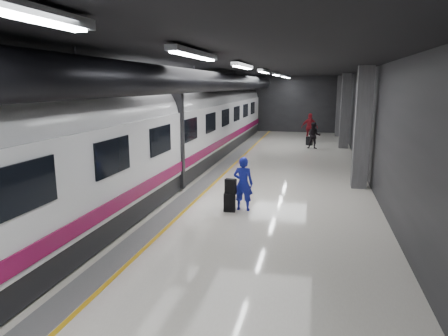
# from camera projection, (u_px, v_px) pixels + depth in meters

# --- Properties ---
(ground) EXTENTS (40.00, 40.00, 0.00)m
(ground) POSITION_uv_depth(u_px,v_px,m) (230.00, 194.00, 14.29)
(ground) COLOR silver
(ground) RESTS_ON ground
(platform_hall) EXTENTS (10.02, 40.02, 4.51)m
(platform_hall) POSITION_uv_depth(u_px,v_px,m) (229.00, 93.00, 14.54)
(platform_hall) COLOR black
(platform_hall) RESTS_ON ground
(train) EXTENTS (3.05, 38.00, 4.05)m
(train) POSITION_uv_depth(u_px,v_px,m) (144.00, 134.00, 14.59)
(train) COLOR black
(train) RESTS_ON ground
(traveler_main) EXTENTS (0.62, 0.42, 1.68)m
(traveler_main) POSITION_uv_depth(u_px,v_px,m) (243.00, 184.00, 12.27)
(traveler_main) COLOR #192FBD
(traveler_main) RESTS_ON ground
(suitcase_main) EXTENTS (0.38, 0.26, 0.58)m
(suitcase_main) POSITION_uv_depth(u_px,v_px,m) (230.00, 202.00, 12.22)
(suitcase_main) COLOR black
(suitcase_main) RESTS_ON ground
(shoulder_bag) EXTENTS (0.35, 0.21, 0.45)m
(shoulder_bag) POSITION_uv_depth(u_px,v_px,m) (231.00, 186.00, 12.11)
(shoulder_bag) COLOR black
(shoulder_bag) RESTS_ON suitcase_main
(traveler_far_a) EXTENTS (0.80, 0.64, 1.62)m
(traveler_far_a) POSITION_uv_depth(u_px,v_px,m) (314.00, 136.00, 24.17)
(traveler_far_a) COLOR black
(traveler_far_a) RESTS_ON ground
(traveler_far_b) EXTENTS (1.22, 0.75, 1.95)m
(traveler_far_b) POSITION_uv_depth(u_px,v_px,m) (309.00, 128.00, 27.12)
(traveler_far_b) COLOR maroon
(traveler_far_b) RESTS_ON ground
(suitcase_far) EXTENTS (0.44, 0.36, 0.56)m
(suitcase_far) POSITION_uv_depth(u_px,v_px,m) (309.00, 141.00, 25.73)
(suitcase_far) COLOR black
(suitcase_far) RESTS_ON ground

